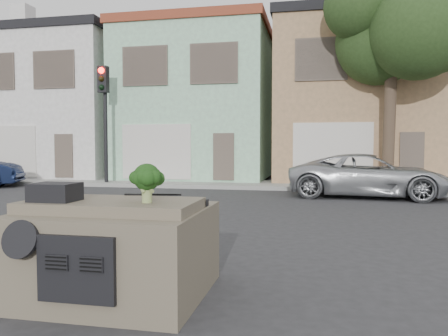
% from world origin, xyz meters
% --- Properties ---
extents(ground_plane, '(120.00, 120.00, 0.00)m').
position_xyz_m(ground_plane, '(0.00, 0.00, 0.00)').
color(ground_plane, '#303033').
rests_on(ground_plane, ground).
extents(sidewalk, '(40.00, 3.00, 0.15)m').
position_xyz_m(sidewalk, '(0.00, 10.50, 0.07)').
color(sidewalk, gray).
rests_on(sidewalk, ground).
extents(townhouse_white, '(7.20, 8.20, 7.55)m').
position_xyz_m(townhouse_white, '(-11.00, 14.50, 3.77)').
color(townhouse_white, silver).
rests_on(townhouse_white, ground).
extents(townhouse_mint, '(7.20, 8.20, 7.55)m').
position_xyz_m(townhouse_mint, '(-3.50, 14.50, 3.77)').
color(townhouse_mint, '#9FD4AE').
rests_on(townhouse_mint, ground).
extents(townhouse_tan, '(7.20, 8.20, 7.55)m').
position_xyz_m(townhouse_tan, '(4.00, 14.50, 3.77)').
color(townhouse_tan, tan).
rests_on(townhouse_tan, ground).
extents(silver_pickup, '(5.45, 2.92, 1.45)m').
position_xyz_m(silver_pickup, '(4.03, 7.50, 0.00)').
color(silver_pickup, '#ABAEB2').
rests_on(silver_pickup, ground).
extents(traffic_signal, '(0.40, 0.40, 5.10)m').
position_xyz_m(traffic_signal, '(-6.50, 9.50, 2.55)').
color(traffic_signal, black).
rests_on(traffic_signal, ground).
extents(tree_near, '(4.40, 4.00, 8.50)m').
position_xyz_m(tree_near, '(5.00, 9.80, 4.25)').
color(tree_near, '#273F1B').
rests_on(tree_near, ground).
extents(car_dashboard, '(2.00, 1.80, 1.12)m').
position_xyz_m(car_dashboard, '(0.00, -3.00, 0.56)').
color(car_dashboard, '#665C4A').
rests_on(car_dashboard, ground).
extents(instrument_hump, '(0.48, 0.38, 0.20)m').
position_xyz_m(instrument_hump, '(-0.58, -3.35, 1.22)').
color(instrument_hump, black).
rests_on(instrument_hump, car_dashboard).
extents(wiper_arm, '(0.69, 0.15, 0.02)m').
position_xyz_m(wiper_arm, '(0.28, -2.62, 1.13)').
color(wiper_arm, black).
rests_on(wiper_arm, car_dashboard).
extents(broccoli, '(0.49, 0.49, 0.43)m').
position_xyz_m(broccoli, '(0.46, -3.27, 1.34)').
color(broccoli, '#15340F').
rests_on(broccoli, car_dashboard).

